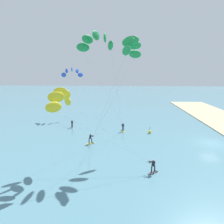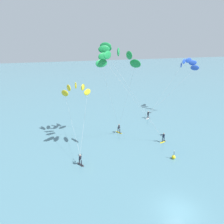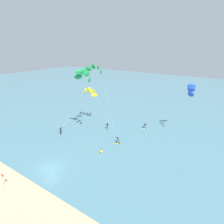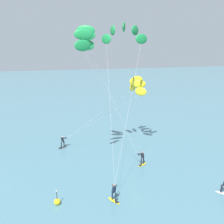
# 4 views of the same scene
# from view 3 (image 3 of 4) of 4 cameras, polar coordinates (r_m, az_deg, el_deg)

# --- Properties ---
(ground_plane) EXTENTS (240.00, 240.00, 0.00)m
(ground_plane) POSITION_cam_3_polar(r_m,az_deg,el_deg) (35.79, -18.10, -15.82)
(ground_plane) COLOR slate
(kitesurfer_nearshore) EXTENTS (11.36, 6.72, 16.02)m
(kitesurfer_nearshore) POSITION_cam_3_polar(r_m,az_deg,el_deg) (44.59, -5.26, 11.79)
(kitesurfer_nearshore) COLOR yellow
(kitesurfer_nearshore) RESTS_ON ground
(kitesurfer_mid_water) EXTENTS (5.21, 11.83, 9.46)m
(kitesurfer_mid_water) POSITION_cam_3_polar(r_m,az_deg,el_deg) (51.19, -7.26, 5.56)
(kitesurfer_mid_water) COLOR #333338
(kitesurfer_mid_water) RESTS_ON ground
(kitesurfer_far_out) EXTENTS (5.88, 8.33, 15.54)m
(kitesurfer_far_out) POSITION_cam_3_polar(r_m,az_deg,el_deg) (41.30, -8.27, 10.39)
(kitesurfer_far_out) COLOR yellow
(kitesurfer_far_out) RESTS_ON ground
(kitesurfer_downwind) EXTENTS (11.38, 5.55, 12.25)m
(kitesurfer_downwind) POSITION_cam_3_polar(r_m,az_deg,el_deg) (45.10, 22.10, 5.87)
(kitesurfer_downwind) COLOR white
(kitesurfer_downwind) RESTS_ON ground
(marker_buoy) EXTENTS (0.56, 0.56, 1.38)m
(marker_buoy) POSITION_cam_3_polar(r_m,az_deg,el_deg) (38.27, -3.23, -11.74)
(marker_buoy) COLOR yellow
(marker_buoy) RESTS_ON ground
(beach_flag) EXTENTS (0.56, 0.05, 2.20)m
(beach_flag) POSITION_cam_3_polar(r_m,az_deg,el_deg) (33.66, -29.99, -16.66)
(beach_flag) COLOR gray
(beach_flag) RESTS_ON sand_strip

